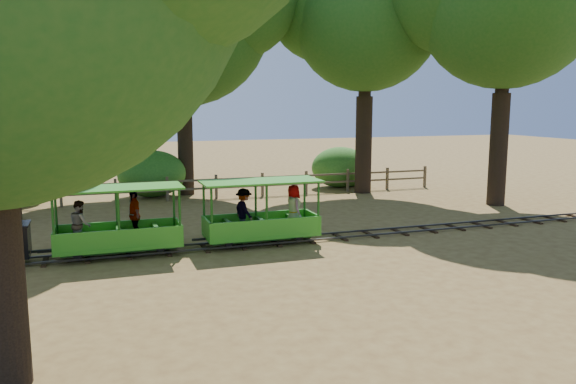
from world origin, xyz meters
name	(u,v)px	position (x,y,z in m)	size (l,w,h in m)	color
ground	(308,240)	(0.00, 0.00, 0.00)	(90.00, 90.00, 0.00)	olive
track	(308,238)	(0.00, 0.00, 0.07)	(22.00, 1.00, 0.10)	#3F3D3A
carriage_front	(115,227)	(-5.31, 0.02, 0.78)	(3.28, 1.36, 1.71)	green
carriage_rear	(263,216)	(-1.35, 0.00, 0.80)	(3.28, 1.34, 1.71)	green
oak_nc	(180,7)	(-2.04, 9.60, 7.88)	(9.29, 8.18, 11.21)	#2D2116
oak_ne	(365,8)	(5.47, 7.59, 7.91)	(7.98, 7.03, 10.79)	#2D2116
fence	(240,184)	(0.00, 8.00, 0.58)	(18.10, 0.10, 1.00)	brown
shrub_west	(10,182)	(-8.88, 9.30, 0.88)	(2.55, 1.97, 1.77)	#2D6B1E
shrub_mid_w	(152,174)	(-3.46, 9.30, 0.99)	(2.85, 2.19, 1.97)	#2D6B1E
shrub_mid_e	(349,172)	(5.65, 9.30, 0.68)	(1.97, 1.51, 1.36)	#2D6B1E
shrub_east	(340,167)	(5.20, 9.30, 0.95)	(2.75, 2.11, 1.90)	#2D6B1E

